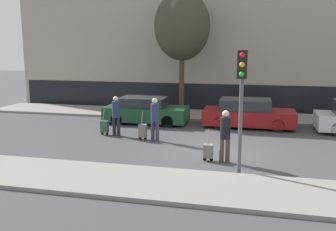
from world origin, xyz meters
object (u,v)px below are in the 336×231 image
at_px(pedestrian_right, 225,133).
at_px(trolley_center, 143,131).
at_px(trolley_left, 105,127).
at_px(traffic_light, 241,88).
at_px(pedestrian_center, 155,117).
at_px(bare_tree_near_crossing, 182,26).
at_px(trolley_right, 208,151).
at_px(pedestrian_left, 116,113).
at_px(parked_car_0, 146,111).
at_px(parked_car_1, 248,114).

bearing_deg(pedestrian_right, trolley_center, 147.91).
bearing_deg(trolley_left, traffic_light, -33.54).
height_order(pedestrian_center, bare_tree_near_crossing, bare_tree_near_crossing).
xyz_separation_m(pedestrian_center, trolley_right, (2.48, -2.27, -0.67)).
bearing_deg(pedestrian_left, parked_car_0, 81.22).
distance_m(parked_car_0, bare_tree_near_crossing, 5.25).
xyz_separation_m(trolley_center, traffic_light, (4.10, -3.54, 2.27)).
distance_m(parked_car_1, bare_tree_near_crossing, 6.21).
relative_size(trolley_center, pedestrian_right, 0.67).
xyz_separation_m(trolley_center, bare_tree_near_crossing, (0.43, 6.08, 4.52)).
height_order(parked_car_0, trolley_center, parked_car_0).
xyz_separation_m(pedestrian_right, trolley_right, (-0.55, 0.01, -0.66)).
bearing_deg(traffic_light, trolley_center, 139.17).
height_order(pedestrian_left, traffic_light, traffic_light).
relative_size(pedestrian_left, pedestrian_center, 0.97).
height_order(traffic_light, bare_tree_near_crossing, bare_tree_near_crossing).
bearing_deg(trolley_left, bare_tree_near_crossing, 67.91).
bearing_deg(bare_tree_near_crossing, pedestrian_right, -69.49).
relative_size(parked_car_0, bare_tree_near_crossing, 0.62).
height_order(pedestrian_center, trolley_right, pedestrian_center).
relative_size(parked_car_0, traffic_light, 1.12).
height_order(trolley_left, trolley_right, trolley_left).
relative_size(traffic_light, bare_tree_near_crossing, 0.56).
relative_size(trolley_right, traffic_light, 0.30).
bearing_deg(trolley_left, parked_car_0, 70.92).
relative_size(trolley_left, pedestrian_center, 0.66).
distance_m(parked_car_0, parked_car_1, 5.05).
height_order(parked_car_0, trolley_right, parked_car_0).
height_order(parked_car_1, trolley_right, parked_car_1).
xyz_separation_m(parked_car_0, pedestrian_left, (-0.45, -2.90, 0.36)).
bearing_deg(trolley_left, pedestrian_center, -11.10).
distance_m(pedestrian_right, trolley_right, 0.86).
bearing_deg(pedestrian_left, trolley_right, -32.13).
xyz_separation_m(pedestrian_right, traffic_light, (0.52, -1.21, 1.65)).
bearing_deg(pedestrian_left, trolley_center, -17.30).
distance_m(pedestrian_left, trolley_left, 0.82).
bearing_deg(traffic_light, parked_car_0, 125.90).
xyz_separation_m(pedestrian_center, pedestrian_right, (3.03, -2.28, -0.01)).
relative_size(parked_car_0, trolley_center, 3.49).
height_order(pedestrian_left, bare_tree_near_crossing, bare_tree_near_crossing).
relative_size(pedestrian_center, traffic_light, 0.48).
distance_m(trolley_right, traffic_light, 2.82).
xyz_separation_m(pedestrian_left, trolley_right, (4.35, -2.74, -0.64)).
relative_size(parked_car_0, pedestrian_left, 2.40).
xyz_separation_m(trolley_left, trolley_center, (1.87, -0.41, 0.01)).
relative_size(pedestrian_left, trolley_center, 1.45).
distance_m(trolley_right, bare_tree_near_crossing, 9.91).
distance_m(parked_car_1, traffic_light, 7.38).
relative_size(pedestrian_center, pedestrian_right, 1.01).
height_order(pedestrian_left, trolley_right, pedestrian_left).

